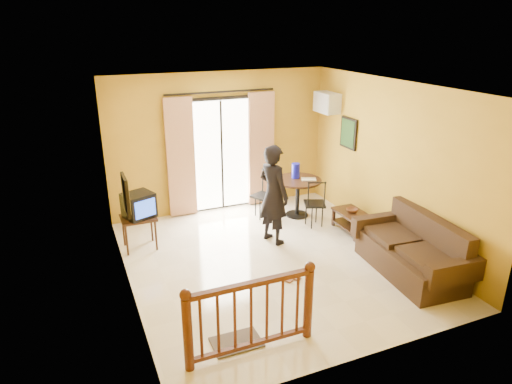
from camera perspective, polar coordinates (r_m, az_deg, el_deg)
name	(u,v)px	position (r m, az deg, el deg)	size (l,w,h in m)	color
ground	(272,260)	(7.57, 2.00, -8.55)	(5.00, 5.00, 0.00)	beige
room_shell	(273,161)	(6.90, 2.17, 3.91)	(5.00, 5.00, 5.00)	white
balcony_door	(222,154)	(9.22, -4.30, 4.78)	(2.25, 0.14, 2.46)	black
tv_table	(138,221)	(8.00, -14.49, -3.53)	(0.58, 0.48, 0.58)	black
television	(139,205)	(7.89, -14.44, -1.60)	(0.58, 0.56, 0.42)	black
picture_left	(126,195)	(6.19, -15.95, -0.36)	(0.05, 0.42, 0.52)	black
dining_table	(298,187)	(9.06, 5.25, 0.63)	(0.92, 0.92, 0.77)	black
water_jug	(296,171)	(9.05, 4.99, 2.67)	(0.16, 0.16, 0.30)	#1213AC
serving_tray	(309,179)	(9.00, 6.61, 1.60)	(0.28, 0.18, 0.02)	beige
dining_chairs	(288,221)	(9.00, 3.98, -3.65)	(1.26, 1.29, 0.95)	black
air_conditioner	(327,103)	(9.46, 8.83, 10.99)	(0.31, 0.60, 0.40)	silver
botanical_print	(348,133)	(9.08, 11.48, 7.22)	(0.05, 0.50, 0.60)	black
coffee_table	(353,219)	(8.64, 12.04, -3.35)	(0.46, 0.83, 0.37)	black
bowl	(352,210)	(8.62, 11.90, -2.25)	(0.21, 0.21, 0.07)	brown
sofa	(413,252)	(7.49, 19.08, -7.13)	(1.02, 1.96, 0.91)	#332013
standing_person	(273,194)	(7.86, 2.19, -0.31)	(0.64, 0.42, 1.77)	black
stair_balustrade	(251,311)	(5.40, -0.62, -14.66)	(1.63, 0.13, 1.04)	#471E0F
doormat	(236,342)	(5.85, -2.46, -18.24)	(0.60, 0.40, 0.02)	#4F453F
sandals	(289,278)	(7.08, 4.10, -10.67)	(0.36, 0.26, 0.03)	brown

